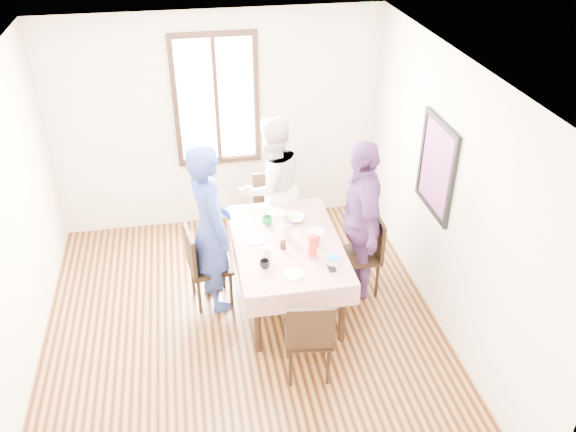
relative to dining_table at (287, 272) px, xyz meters
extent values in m
plane|color=black|center=(-0.52, -0.44, -0.38)|extent=(4.50, 4.50, 0.00)
plane|color=beige|center=(-0.52, 1.81, 0.98)|extent=(4.00, 0.00, 4.00)
plane|color=beige|center=(1.48, -0.44, 0.98)|extent=(0.00, 4.50, 4.50)
cube|color=black|center=(-0.52, 1.79, 1.27)|extent=(1.02, 0.06, 1.62)
cube|color=white|center=(-0.52, 1.80, 1.27)|extent=(0.90, 0.02, 1.50)
cube|color=red|center=(1.46, -0.14, 1.18)|extent=(0.04, 0.76, 0.96)
cube|color=black|center=(0.00, 0.00, 0.00)|extent=(0.95, 1.53, 0.75)
cube|color=#580103|center=(0.00, 0.00, 0.38)|extent=(1.07, 1.65, 0.01)
cube|color=black|center=(-0.80, 0.14, 0.08)|extent=(0.48, 0.48, 0.91)
cube|color=black|center=(0.80, 0.05, 0.08)|extent=(0.42, 0.42, 0.91)
cube|color=black|center=(0.00, 1.05, 0.08)|extent=(0.47, 0.47, 0.91)
cube|color=black|center=(0.00, -1.05, 0.08)|extent=(0.47, 0.47, 0.91)
imported|color=navy|center=(-0.77, 0.14, 0.55)|extent=(0.61, 0.77, 1.84)
imported|color=silver|center=(0.00, 1.03, 0.48)|extent=(1.02, 0.93, 1.71)
imported|color=#5C356D|center=(0.77, 0.05, 0.53)|extent=(0.51, 1.09, 1.81)
imported|color=black|center=(-0.29, -0.39, 0.43)|extent=(0.12, 0.12, 0.08)
imported|color=red|center=(0.28, -0.10, 0.43)|extent=(0.12, 0.12, 0.08)
imported|color=#0C7226|center=(-0.15, 0.37, 0.43)|extent=(0.16, 0.16, 0.09)
imported|color=white|center=(0.15, 0.39, 0.41)|extent=(0.29, 0.29, 0.05)
cube|color=red|center=(0.20, -0.28, 0.50)|extent=(0.07, 0.07, 0.23)
cylinder|color=white|center=(0.37, -0.46, 0.42)|extent=(0.13, 0.13, 0.06)
cylinder|color=black|center=(-0.06, -0.11, 0.43)|extent=(0.06, 0.06, 0.09)
cylinder|color=silver|center=(-0.24, -0.21, 0.44)|extent=(0.07, 0.07, 0.10)
cube|color=black|center=(0.34, -0.52, 0.39)|extent=(0.07, 0.14, 0.01)
cylinder|color=silver|center=(0.01, 0.08, 0.47)|extent=(0.08, 0.08, 0.16)
cylinder|color=white|center=(-0.32, 0.08, 0.39)|extent=(0.20, 0.20, 0.01)
cylinder|color=white|center=(0.33, 0.12, 0.39)|extent=(0.20, 0.20, 0.01)
cylinder|color=white|center=(-0.02, 0.58, 0.39)|extent=(0.20, 0.20, 0.01)
cylinder|color=white|center=(-0.04, -0.55, 0.39)|extent=(0.20, 0.20, 0.01)
cylinder|color=blue|center=(0.37, -0.46, 0.46)|extent=(0.12, 0.12, 0.01)
camera|label=1|loc=(-0.91, -4.95, 3.80)|focal=37.05mm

